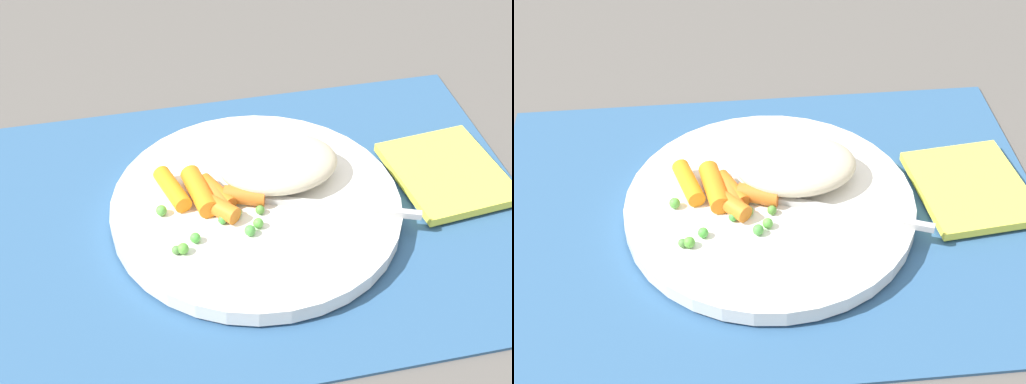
% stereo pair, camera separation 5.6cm
% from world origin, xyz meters
% --- Properties ---
extents(ground_plane, '(2.40, 2.40, 0.00)m').
position_xyz_m(ground_plane, '(0.00, 0.00, 0.00)').
color(ground_plane, '#565451').
extents(placemat, '(0.48, 0.36, 0.01)m').
position_xyz_m(placemat, '(0.00, 0.00, 0.00)').
color(placemat, '#2D5684').
rests_on(placemat, ground_plane).
extents(plate, '(0.25, 0.25, 0.01)m').
position_xyz_m(plate, '(0.00, 0.00, 0.01)').
color(plate, white).
rests_on(plate, placemat).
extents(rice_mound, '(0.11, 0.08, 0.03)m').
position_xyz_m(rice_mound, '(-0.03, -0.03, 0.04)').
color(rice_mound, beige).
rests_on(rice_mound, plate).
extents(carrot_portion, '(0.09, 0.08, 0.02)m').
position_xyz_m(carrot_portion, '(0.04, -0.01, 0.03)').
color(carrot_portion, orange).
rests_on(carrot_portion, plate).
extents(pea_scatter, '(0.09, 0.07, 0.01)m').
position_xyz_m(pea_scatter, '(0.04, 0.02, 0.02)').
color(pea_scatter, '#4DA544').
rests_on(pea_scatter, plate).
extents(fork, '(0.18, 0.08, 0.01)m').
position_xyz_m(fork, '(-0.02, 0.01, 0.02)').
color(fork, '#BDBDBD').
rests_on(fork, plate).
extents(napkin, '(0.11, 0.12, 0.01)m').
position_xyz_m(napkin, '(-0.18, -0.01, 0.01)').
color(napkin, '#EAE54C').
rests_on(napkin, placemat).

